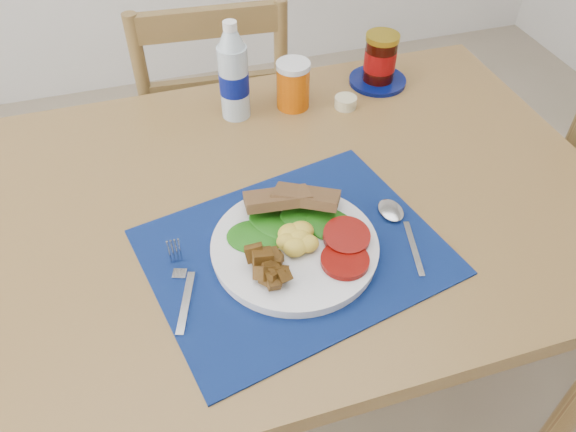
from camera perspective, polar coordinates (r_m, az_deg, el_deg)
The scene contains 10 objects.
table at distance 1.16m, azimuth -2.71°, elevation -1.43°, with size 1.40×0.90×0.75m.
chair_far at distance 1.69m, azimuth -7.52°, elevation 10.81°, with size 0.45×0.43×1.13m.
placemat at distance 1.00m, azimuth 0.67°, elevation -3.65°, with size 0.50×0.39×0.00m, color black.
breakfast_plate at distance 0.98m, azimuth 0.44°, elevation -3.03°, with size 0.29×0.29×0.07m.
fork at distance 0.97m, azimuth -10.74°, elevation -6.79°, with size 0.05×0.18×0.00m.
spoon at distance 1.07m, azimuth 11.02°, elevation -0.57°, with size 0.05×0.20×0.01m.
water_bottle at distance 1.28m, azimuth -5.54°, elevation 13.94°, with size 0.07×0.07×0.23m.
juice_glass at distance 1.33m, azimuth 0.52°, elevation 13.06°, with size 0.08×0.08×0.11m, color #CA5205.
ramekin at distance 1.36m, azimuth 5.87°, elevation 11.43°, with size 0.05×0.05×0.03m, color beige.
jam_on_saucer at distance 1.44m, azimuth 9.30°, elevation 15.17°, with size 0.14×0.14×0.13m.
Camera 1 is at (-0.18, -0.59, 1.50)m, focal length 35.00 mm.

